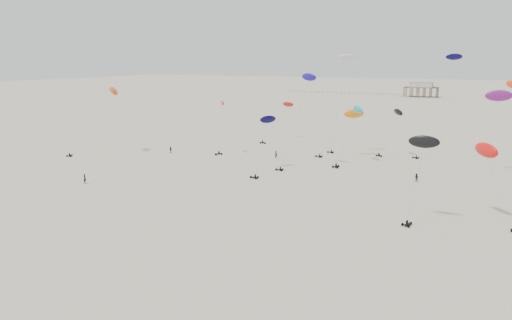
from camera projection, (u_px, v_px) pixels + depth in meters
The scene contains 20 objects.
ground_plane at pixel (388, 125), 187.71m from camera, with size 900.00×900.00×0.00m, color beige.
pavilion_main at pixel (421, 90), 322.96m from camera, with size 21.00×13.00×9.80m.
pier_fence at pixel (343, 93), 346.22m from camera, with size 80.20×0.20×1.50m.
rig_1 at pixel (448, 73), 128.02m from camera, with size 9.35×15.70×27.72m.
rig_2 at pixel (221, 126), 129.13m from camera, with size 2.74×5.14×14.03m.
rig_4 at pixel (421, 157), 75.53m from camera, with size 4.70×6.66×13.28m.
rig_5 at pixel (501, 103), 107.39m from camera, with size 9.72×4.10×18.11m.
rig_6 at pixel (281, 115), 152.26m from camera, with size 5.56×14.86×16.02m.
rig_7 at pixel (110, 96), 130.01m from camera, with size 10.30×14.57×19.27m.
rig_8 at pixel (343, 74), 127.86m from camera, with size 6.17×3.81×25.92m.
rig_9 at pixel (350, 119), 126.33m from camera, with size 10.57×9.05×13.36m.
rig_10 at pixel (265, 132), 110.21m from camera, with size 4.81×13.81×14.84m.
rig_12 at pixel (395, 120), 127.02m from camera, with size 6.61×7.47×12.26m.
rig_13 at pixel (490, 160), 76.77m from camera, with size 7.97×9.57×12.56m.
rig_14 at pixel (352, 124), 117.51m from camera, with size 5.02×12.38×14.65m.
rig_15 at pixel (303, 95), 112.68m from camera, with size 6.73×10.91×21.88m.
spectator_0 at pixel (85, 184), 99.80m from camera, with size 0.84×0.57×2.30m, color black.
spectator_1 at pixel (416, 182), 101.18m from camera, with size 0.98×0.57×2.01m, color black.
spectator_2 at pixel (171, 153), 132.19m from camera, with size 1.26×0.68×2.14m, color black.
spectator_3 at pixel (276, 158), 124.93m from camera, with size 0.82×0.57×2.26m, color black.
Camera 1 is at (38.16, 10.76, 24.61)m, focal length 35.00 mm.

